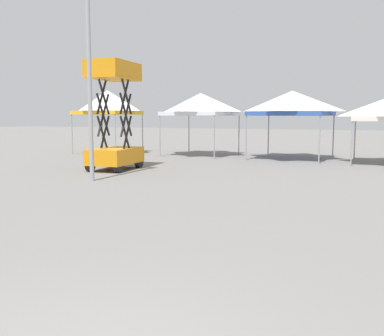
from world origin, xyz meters
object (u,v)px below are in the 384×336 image
Objects in this scene: scissor_lift at (115,138)px; canopy_tent_left_of_center at (201,104)px; canopy_tent_center at (292,103)px; canopy_tent_far_right at (108,103)px; light_pole_near_lift at (88,31)px.

canopy_tent_left_of_center is at bearing 86.15° from scissor_lift.
scissor_lift reaches higher than canopy_tent_center.
scissor_lift reaches higher than canopy_tent_far_right.
canopy_tent_left_of_center is at bearing 92.95° from light_pole_near_lift.
light_pole_near_lift is at bearing -57.74° from canopy_tent_far_right.
canopy_tent_far_right is 8.05m from scissor_lift.
scissor_lift reaches higher than canopy_tent_left_of_center.
scissor_lift is 4.55m from light_pole_near_lift.
canopy_tent_far_right is 0.43× the size of light_pole_near_lift.
light_pole_near_lift reaches higher than scissor_lift.
light_pole_near_lift reaches higher than canopy_tent_far_right.
scissor_lift is at bearing -53.05° from canopy_tent_far_right.
canopy_tent_center is at bearing -0.59° from canopy_tent_left_of_center.
scissor_lift is (-5.34, -7.25, -1.46)m from canopy_tent_center.
light_pole_near_lift is (-4.33, -10.06, 1.97)m from canopy_tent_center.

